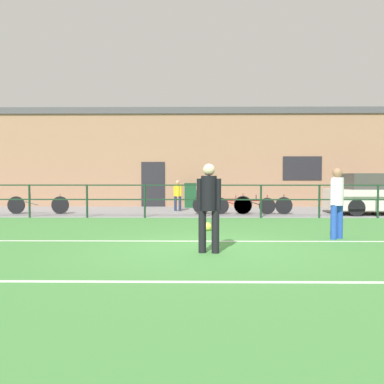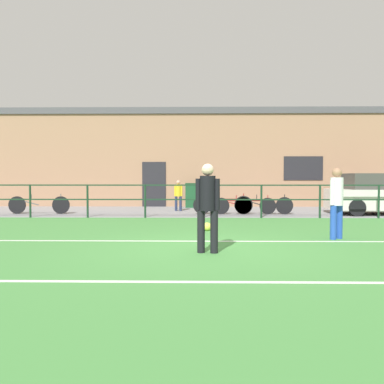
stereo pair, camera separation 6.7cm
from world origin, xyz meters
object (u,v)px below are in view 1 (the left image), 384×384
(bicycle_parked_1, at_px, (263,205))
(soccer_ball_match, at_px, (207,227))
(player_striker, at_px, (337,199))
(spectator_child, at_px, (178,193))
(bicycle_parked_2, at_px, (244,205))
(player_goalkeeper, at_px, (209,202))
(parked_car_red, at_px, (384,195))
(trash_bin_0, at_px, (190,195))
(bicycle_parked_4, at_px, (222,205))
(bicycle_parked_3, at_px, (38,205))

(bicycle_parked_1, bearing_deg, soccer_ball_match, -115.75)
(player_striker, relative_size, spectator_child, 1.30)
(bicycle_parked_1, bearing_deg, bicycle_parked_2, -180.00)
(player_striker, bearing_deg, bicycle_parked_1, -121.55)
(player_goalkeeper, distance_m, parked_car_red, 10.32)
(player_goalkeeper, xyz_separation_m, trash_bin_0, (-0.53, 10.90, -0.37))
(player_striker, bearing_deg, parked_car_red, -160.74)
(bicycle_parked_1, height_order, bicycle_parked_2, bicycle_parked_1)
(player_striker, xyz_separation_m, bicycle_parked_4, (-2.26, 5.91, -0.55))
(soccer_ball_match, distance_m, spectator_child, 6.09)
(soccer_ball_match, distance_m, bicycle_parked_4, 4.60)
(parked_car_red, bearing_deg, player_striker, -122.14)
(bicycle_parked_2, xyz_separation_m, trash_bin_0, (-2.04, 3.23, 0.23))
(bicycle_parked_3, bearing_deg, bicycle_parked_1, 0.00)
(bicycle_parked_2, bearing_deg, bicycle_parked_3, -180.00)
(player_striker, height_order, bicycle_parked_2, player_striker)
(soccer_ball_match, relative_size, bicycle_parked_2, 0.09)
(soccer_ball_match, relative_size, bicycle_parked_3, 0.09)
(soccer_ball_match, distance_m, parked_car_red, 8.20)
(parked_car_red, height_order, trash_bin_0, parked_car_red)
(soccer_ball_match, distance_m, bicycle_parked_1, 5.05)
(player_striker, bearing_deg, bicycle_parked_2, -114.77)
(spectator_child, height_order, bicycle_parked_1, spectator_child)
(player_striker, bearing_deg, trash_bin_0, -107.66)
(trash_bin_0, bearing_deg, parked_car_red, -23.08)
(soccer_ball_match, xyz_separation_m, bicycle_parked_2, (1.46, 4.54, 0.23))
(player_goalkeeper, xyz_separation_m, soccer_ball_match, (0.05, 3.12, -0.84))
(parked_car_red, xyz_separation_m, bicycle_parked_2, (-5.25, -0.12, -0.40))
(player_striker, height_order, bicycle_parked_4, player_striker)
(soccer_ball_match, height_order, bicycle_parked_2, bicycle_parked_2)
(bicycle_parked_3, bearing_deg, bicycle_parked_2, 0.00)
(player_goalkeeper, bearing_deg, bicycle_parked_2, -92.13)
(spectator_child, relative_size, trash_bin_0, 1.14)
(bicycle_parked_3, bearing_deg, player_goalkeeper, -51.02)
(bicycle_parked_2, bearing_deg, parked_car_red, 1.36)
(spectator_child, xyz_separation_m, trash_bin_0, (0.49, 1.81, -0.15))
(parked_car_red, bearing_deg, bicycle_parked_2, -178.64)
(bicycle_parked_3, distance_m, trash_bin_0, 6.54)
(player_striker, distance_m, bicycle_parked_1, 5.99)
(bicycle_parked_1, bearing_deg, parked_car_red, 1.58)
(spectator_child, xyz_separation_m, bicycle_parked_1, (3.26, -1.43, -0.38))
(bicycle_parked_2, distance_m, bicycle_parked_3, 7.72)
(parked_car_red, relative_size, bicycle_parked_4, 1.86)
(player_striker, relative_size, trash_bin_0, 1.47)
(bicycle_parked_3, xyz_separation_m, trash_bin_0, (5.68, 3.23, 0.21))
(bicycle_parked_1, bearing_deg, player_striker, -82.95)
(bicycle_parked_1, xyz_separation_m, bicycle_parked_3, (-8.44, -0.00, 0.01))
(soccer_ball_match, relative_size, trash_bin_0, 0.20)
(parked_car_red, distance_m, trash_bin_0, 7.93)
(parked_car_red, xyz_separation_m, trash_bin_0, (-7.29, 3.11, -0.17))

